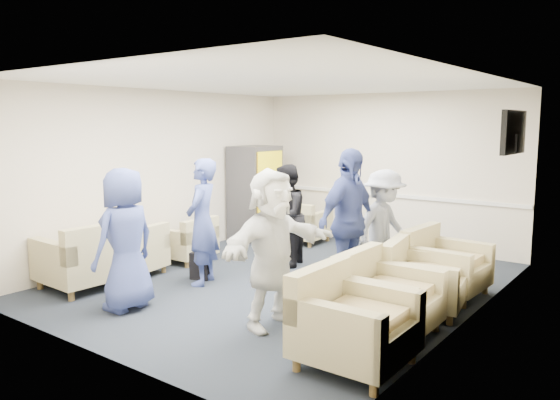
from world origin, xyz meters
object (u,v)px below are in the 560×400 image
Objects in this scene: person_front_left at (125,239)px; person_mid_left at (202,222)px; person_mid_right at (348,222)px; armchair_left_near at (84,261)px; person_back_left at (286,216)px; armchair_corner at (302,225)px; armchair_right_far at (442,267)px; armchair_left_mid at (134,254)px; armchair_left_far at (188,243)px; armchair_right_midfar at (420,281)px; vending_machine at (255,193)px; person_back_right at (384,228)px; person_front_right at (272,248)px; armchair_right_near at (349,326)px; armchair_right_midnear at (384,299)px.

person_front_left is 1.26m from person_mid_left.
person_mid_right reaches higher than person_mid_left.
person_back_left is at bearing 152.39° from armchair_left_near.
armchair_right_far is at bearing 152.64° from armchair_corner.
person_mid_right is (2.88, 1.88, 0.56)m from armchair_left_near.
armchair_left_far is (0.02, 1.04, -0.02)m from armchair_left_mid.
person_back_left reaches higher than armchair_right_midfar.
armchair_left_near is 3.79m from vending_machine.
person_back_right reaches higher than armchair_left_far.
person_front_right is (1.71, -0.67, -0.00)m from person_mid_left.
person_front_left is (1.27, -3.91, -0.04)m from vending_machine.
armchair_right_far is at bearing 106.18° from armchair_left_mid.
person_mid_right is (-0.97, -0.73, 0.58)m from armchair_right_far.
armchair_left_mid is 1.24m from person_mid_left.
vending_machine reaches higher than person_back_left.
person_front_right reaches higher than armchair_right_midfar.
armchair_left_near is 1.24× the size of armchair_left_far.
armchair_right_far is 1.34m from person_mid_right.
armchair_left_near is at bearing 129.00° from person_mid_right.
person_mid_left is 1.46m from person_back_left.
armchair_right_near is 0.55× the size of person_mid_left.
person_front_left reaches higher than person_back_left.
person_front_left is at bearing 144.55° from person_mid_right.
armchair_left_far is at bearing -148.41° from person_mid_left.
person_mid_left is (-2.77, -1.51, 0.50)m from armchair_right_far.
person_back_right is (-0.80, 1.59, 0.42)m from armchair_right_midnear.
person_back_right is at bearing 141.16° from person_front_left.
armchair_left_near reaches higher than armchair_right_midnear.
armchair_right_far is at bearing 98.54° from armchair_left_far.
armchair_left_near reaches higher than armchair_right_near.
vending_machine is (-0.21, 1.92, 0.58)m from armchair_left_far.
armchair_right_far is 3.94m from person_front_left.
armchair_left_mid is at bearing 116.69° from person_mid_right.
vending_machine is (-0.87, -0.28, 0.56)m from armchair_corner.
person_front_right reaches higher than armchair_right_midnear.
person_mid_left is (1.05, -0.73, 0.55)m from armchair_left_far.
armchair_left_mid is 2.85m from person_front_right.
armchair_left_far is 0.48× the size of person_front_left.
armchair_left_mid is at bearing 89.15° from person_front_right.
armchair_left_far is 2.92m from person_mid_right.
armchair_left_far is 1.64m from person_back_left.
armchair_right_midfar is 0.60× the size of person_front_left.
armchair_right_midfar reaches higher than armchair_left_mid.
armchair_right_near is 0.53× the size of vending_machine.
armchair_left_mid is 0.58× the size of person_back_left.
person_mid_left and person_front_right have the same top height.
armchair_right_midnear is 1.45m from person_mid_right.
person_front_left is at bearing 116.33° from armchair_right_midfar.
armchair_left_far is at bearing -178.66° from armchair_left_near.
armchair_right_midfar is 1.15m from person_back_right.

